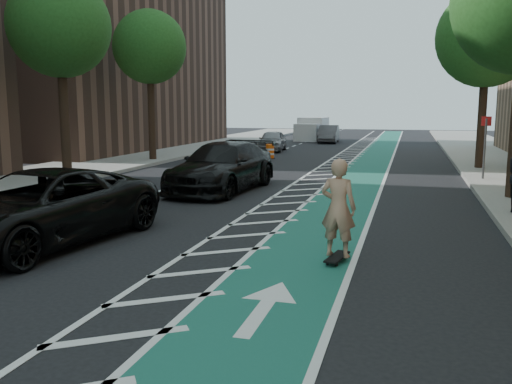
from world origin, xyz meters
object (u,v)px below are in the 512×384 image
(barrel_a, at_px, (211,171))
(skateboarder, at_px, (338,208))
(suv_near, at_px, (39,208))
(suv_far, at_px, (222,167))

(barrel_a, bearing_deg, skateboarder, -57.07)
(skateboarder, bearing_deg, barrel_a, -46.70)
(suv_near, bearing_deg, suv_far, 89.54)
(suv_far, bearing_deg, skateboarder, -52.21)
(barrel_a, bearing_deg, suv_near, -91.21)
(barrel_a, bearing_deg, suv_far, -56.66)
(skateboarder, xyz_separation_m, barrel_a, (-5.90, 9.11, -0.56))
(skateboarder, bearing_deg, suv_far, -46.78)
(skateboarder, xyz_separation_m, suv_near, (-6.10, -0.39, -0.25))
(suv_far, bearing_deg, suv_near, -93.49)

